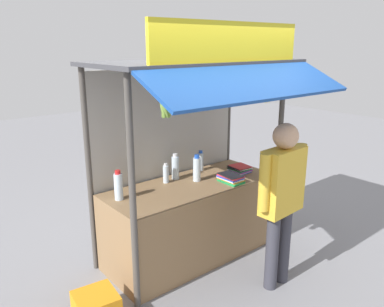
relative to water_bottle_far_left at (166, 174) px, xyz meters
name	(u,v)px	position (x,y,z in m)	size (l,w,h in m)	color
ground_plane	(192,254)	(0.19, -0.22, -0.97)	(20.00, 20.00, 0.00)	gray
stall_counter	(192,220)	(0.19, -0.22, -0.54)	(1.96, 0.79, 0.86)	olive
stall_structure	(188,122)	(0.19, -0.16, 0.58)	(2.16, 1.58, 2.54)	#4C4742
water_bottle_far_left	(166,174)	(0.00, 0.00, 0.00)	(0.06, 0.06, 0.22)	silver
water_bottle_mid_right	(201,161)	(0.57, 0.08, 0.01)	(0.07, 0.07, 0.25)	silver
water_bottle_front_left	(175,167)	(0.16, 0.03, 0.03)	(0.08, 0.08, 0.30)	silver
water_bottle_center	(197,169)	(0.30, -0.17, 0.04)	(0.09, 0.09, 0.30)	silver
water_bottle_rear_center	(118,186)	(-0.64, -0.09, 0.04)	(0.08, 0.08, 0.30)	silver
magazine_stack_left	(240,169)	(0.89, -0.27, -0.07)	(0.24, 0.25, 0.08)	blue
magazine_stack_back_right	(231,178)	(0.56, -0.45, -0.06)	(0.22, 0.29, 0.09)	green
banana_bunch_inner_right	(219,96)	(0.10, -0.72, 0.92)	(0.11, 0.11, 0.26)	#332D23
banana_bunch_rightmost	(239,96)	(0.37, -0.72, 0.90)	(0.12, 0.12, 0.28)	#332D23
banana_bunch_leftmost	(166,109)	(-0.50, -0.72, 0.87)	(0.10, 0.10, 0.31)	#332D23
banana_bunch_inner_left	(267,95)	(0.77, -0.72, 0.88)	(0.10, 0.10, 0.30)	#332D23
vendor_person	(282,192)	(0.49, -1.20, 0.03)	(0.63, 0.24, 1.66)	#383842
plastic_crate	(96,307)	(-1.15, -0.53, -0.84)	(0.35, 0.35, 0.25)	orange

